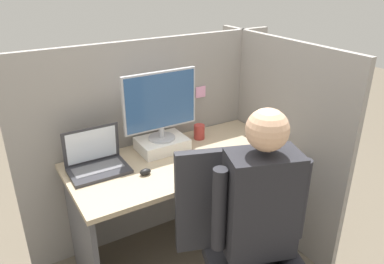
{
  "coord_description": "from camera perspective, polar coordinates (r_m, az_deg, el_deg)",
  "views": [
    {
      "loc": [
        -1.04,
        -1.52,
        1.88
      ],
      "look_at": [
        -0.02,
        0.17,
        1.0
      ],
      "focal_mm": 35.0,
      "sensor_mm": 36.0,
      "label": 1
    }
  ],
  "objects": [
    {
      "name": "monitor",
      "position": [
        2.4,
        -4.84,
        4.3
      ],
      "size": [
        0.51,
        0.18,
        0.45
      ],
      "color": "#B2B2B7",
      "rests_on": "paper_box"
    },
    {
      "name": "mouse",
      "position": [
        2.23,
        -7.13,
        -6.05
      ],
      "size": [
        0.07,
        0.04,
        0.04
      ],
      "color": "black",
      "rests_on": "desk"
    },
    {
      "name": "coffee_mug",
      "position": [
        2.65,
        1.11,
        0.03
      ],
      "size": [
        0.08,
        0.08,
        0.1
      ],
      "color": "#A3332D",
      "rests_on": "desk"
    },
    {
      "name": "cubicle_panel_right",
      "position": [
        2.77,
        12.37,
        -1.15
      ],
      "size": [
        0.04,
        1.3,
        1.45
      ],
      "color": "gray",
      "rests_on": "ground"
    },
    {
      "name": "stapler",
      "position": [
        2.68,
        10.48,
        -0.82
      ],
      "size": [
        0.05,
        0.13,
        0.05
      ],
      "color": "#2D2D33",
      "rests_on": "desk"
    },
    {
      "name": "paper_box",
      "position": [
        2.51,
        -4.59,
        -1.84
      ],
      "size": [
        0.32,
        0.24,
        0.08
      ],
      "color": "white",
      "rests_on": "desk"
    },
    {
      "name": "person",
      "position": [
        1.87,
        11.68,
        -13.24
      ],
      "size": [
        0.46,
        0.49,
        1.32
      ],
      "color": "black",
      "rests_on": "ground"
    },
    {
      "name": "laptop",
      "position": [
        2.32,
        -14.31,
        -4.52
      ],
      "size": [
        0.34,
        0.24,
        0.25
      ],
      "color": "#2D2D33",
      "rests_on": "desk"
    },
    {
      "name": "cubicle_panel_back",
      "position": [
        2.7,
        -5.47,
        -1.31
      ],
      "size": [
        1.92,
        0.05,
        1.45
      ],
      "color": "gray",
      "rests_on": "ground"
    },
    {
      "name": "office_chair",
      "position": [
        2.08,
        7.04,
        -16.89
      ],
      "size": [
        0.59,
        0.63,
        1.05
      ],
      "color": "#2D2D33",
      "rests_on": "ground"
    },
    {
      "name": "desk",
      "position": [
        2.5,
        -1.67,
        -7.78
      ],
      "size": [
        1.42,
        0.67,
        0.75
      ],
      "color": "tan",
      "rests_on": "ground"
    },
    {
      "name": "carrot_toy",
      "position": [
        2.24,
        1.91,
        -5.61
      ],
      "size": [
        0.05,
        0.14,
        0.05
      ],
      "color": "orange",
      "rests_on": "desk"
    }
  ]
}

